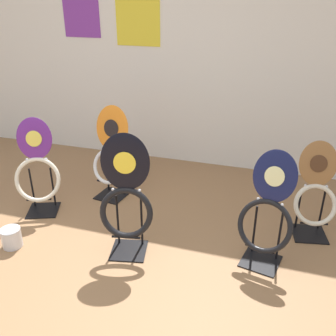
{
  "coord_description": "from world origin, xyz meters",
  "views": [
    {
      "loc": [
        1.33,
        -1.62,
        1.92
      ],
      "look_at": [
        0.47,
        1.12,
        0.55
      ],
      "focal_mm": 40.0,
      "sensor_mm": 36.0,
      "label": 1
    }
  ],
  "objects": [
    {
      "name": "ground_plane",
      "position": [
        0.0,
        0.0,
        0.0
      ],
      "size": [
        14.0,
        14.0,
        0.0
      ],
      "primitive_type": "plane",
      "color": "#8E6642"
    },
    {
      "name": "toilet_seat_display_purple_note",
      "position": [
        -0.73,
        0.97,
        0.43
      ],
      "size": [
        0.45,
        0.36,
        0.9
      ],
      "color": "black",
      "rests_on": "ground_plane"
    },
    {
      "name": "toilet_seat_display_jazz_black",
      "position": [
        0.29,
        0.63,
        0.49
      ],
      "size": [
        0.43,
        0.33,
        1.01
      ],
      "color": "black",
      "rests_on": "ground_plane"
    },
    {
      "name": "toilet_seat_display_orange_sun",
      "position": [
        -0.22,
        1.44,
        0.48
      ],
      "size": [
        0.39,
        0.33,
        0.93
      ],
      "color": "black",
      "rests_on": "ground_plane"
    },
    {
      "name": "wall_back",
      "position": [
        -0.0,
        2.52,
        1.3
      ],
      "size": [
        8.0,
        0.07,
        2.6
      ],
      "color": "silver",
      "rests_on": "ground_plane"
    },
    {
      "name": "toilet_seat_display_woodgrain",
      "position": [
        1.7,
        1.33,
        0.37
      ],
      "size": [
        0.38,
        0.35,
        0.82
      ],
      "color": "black",
      "rests_on": "ground_plane"
    },
    {
      "name": "paint_can",
      "position": [
        -0.65,
        0.41,
        0.09
      ],
      "size": [
        0.16,
        0.16,
        0.17
      ],
      "color": "silver",
      "rests_on": "ground_plane"
    },
    {
      "name": "toilet_seat_display_navy_moon",
      "position": [
        1.33,
        0.83,
        0.41
      ],
      "size": [
        0.44,
        0.36,
        0.9
      ],
      "color": "black",
      "rests_on": "ground_plane"
    }
  ]
}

